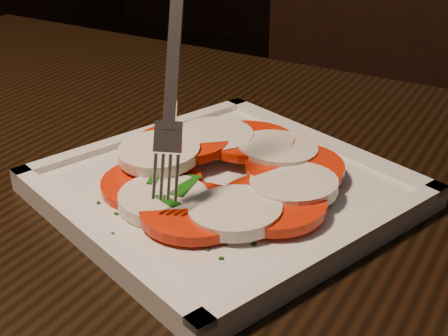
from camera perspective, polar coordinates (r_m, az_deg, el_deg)
name	(u,v)px	position (r m, az deg, el deg)	size (l,w,h in m)	color
table	(149,278)	(0.62, -6.91, -9.99)	(1.20, 0.81, 0.75)	black
chair	(345,137)	(1.20, 10.98, 2.83)	(0.43, 0.43, 0.93)	black
plate	(224,191)	(0.54, 0.00, -2.13)	(0.27, 0.27, 0.01)	silver
caprese_salad	(224,172)	(0.53, -0.01, -0.38)	(0.20, 0.23, 0.03)	red
fork	(176,66)	(0.48, -4.43, 9.29)	(0.04, 0.10, 0.17)	white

